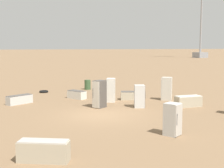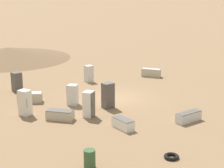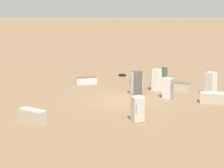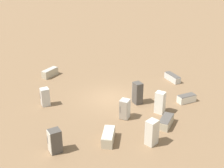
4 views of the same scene
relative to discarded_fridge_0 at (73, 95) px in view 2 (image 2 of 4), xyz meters
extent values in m
plane|color=#846647|center=(3.05, 0.98, -0.72)|extent=(1000.00, 1000.00, 0.00)
cone|color=brown|center=(-5.59, 17.77, -0.10)|extent=(13.93, 13.93, 1.24)
cube|color=silver|center=(0.02, -0.01, 0.00)|extent=(0.82, 0.82, 1.43)
cube|color=gray|center=(-0.28, 0.13, 0.00)|extent=(0.29, 0.55, 1.38)
cylinder|color=#2D2D2D|center=(-0.22, 0.34, 0.07)|extent=(0.02, 0.02, 0.50)
cube|color=silver|center=(0.77, -2.60, 0.11)|extent=(0.82, 0.85, 1.66)
cube|color=#56514C|center=(1.02, -2.76, 0.11)|extent=(0.36, 0.56, 1.59)
cylinder|color=#2D2D2D|center=(0.93, -2.97, 0.19)|extent=(0.02, 0.02, 0.58)
cube|color=#B2A88E|center=(-2.93, 1.13, -0.38)|extent=(1.77, 0.88, 0.67)
cube|color=silver|center=(-2.93, 1.13, -0.03)|extent=(1.70, 0.85, 0.04)
cube|color=#B2A88E|center=(7.69, 6.71, -0.38)|extent=(1.75, 1.38, 0.68)
cube|color=#BCB7AD|center=(7.69, 6.71, -0.02)|extent=(1.68, 1.32, 0.04)
cube|color=#4C4742|center=(2.28, -1.08, 0.15)|extent=(0.90, 0.84, 1.73)
cube|color=beige|center=(2.62, -0.91, 0.15)|extent=(0.28, 0.51, 1.66)
cylinder|color=#2D2D2D|center=(2.74, -1.07, 0.23)|extent=(0.02, 0.02, 0.60)
cube|color=beige|center=(-3.18, -1.53, 0.11)|extent=(0.90, 0.89, 1.66)
cube|color=silver|center=(-2.91, -1.78, 0.11)|extent=(0.41, 0.44, 1.59)
cylinder|color=#2D2D2D|center=(-3.03, -1.95, 0.19)|extent=(0.02, 0.02, 0.58)
cube|color=#B2A88E|center=(-1.04, -2.79, -0.43)|extent=(1.81, 1.32, 0.57)
cube|color=#56514C|center=(-1.04, -2.79, -0.13)|extent=(1.73, 1.27, 0.04)
cube|color=#4C4742|center=(-3.95, 4.27, 0.03)|extent=(0.90, 0.91, 1.49)
cube|color=beige|center=(-4.13, 4.59, 0.03)|extent=(0.56, 0.34, 1.43)
cylinder|color=#2D2D2D|center=(-3.94, 4.73, 0.10)|extent=(0.02, 0.02, 0.52)
cube|color=silver|center=(6.64, -4.60, -0.44)|extent=(1.85, 1.27, 0.56)
cube|color=#56514C|center=(6.64, -4.60, -0.14)|extent=(1.77, 1.22, 0.04)
cube|color=silver|center=(2.45, -4.96, -0.43)|extent=(1.18, 1.58, 0.57)
cube|color=#56514C|center=(2.45, -4.96, -0.13)|extent=(1.13, 1.52, 0.04)
cube|color=silver|center=(1.94, 6.00, -0.01)|extent=(0.80, 0.79, 1.41)
cube|color=#BCB7AD|center=(1.80, 6.28, -0.01)|extent=(0.55, 0.29, 1.36)
cylinder|color=#2D2D2D|center=(1.98, 6.40, 0.06)|extent=(0.02, 0.02, 0.49)
torus|color=black|center=(3.92, -9.14, -0.63)|extent=(0.74, 0.74, 0.17)
cylinder|color=#385633|center=(-0.09, -9.30, -0.28)|extent=(0.54, 0.54, 0.87)
camera|label=1|loc=(9.99, 16.74, 3.08)|focal=50.00mm
camera|label=2|loc=(-2.08, -24.78, 7.48)|focal=60.00mm
camera|label=3|loc=(1.30, 26.06, 5.20)|focal=60.00mm
camera|label=4|loc=(-19.36, 0.93, 10.68)|focal=50.00mm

